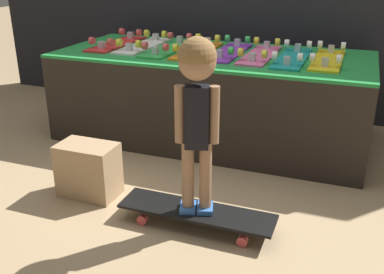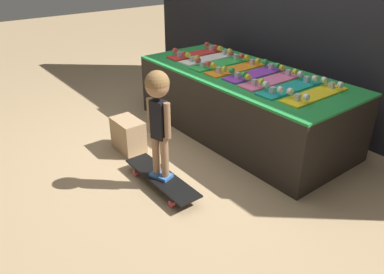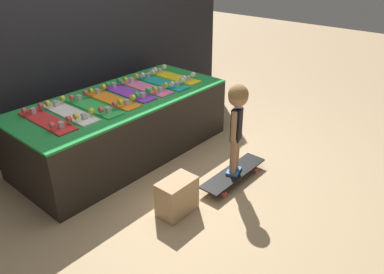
% 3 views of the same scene
% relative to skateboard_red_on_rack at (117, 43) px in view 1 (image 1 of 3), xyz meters
% --- Properties ---
extents(ground_plane, '(16.00, 16.00, 0.00)m').
position_rel_skateboard_red_on_rack_xyz_m(ground_plane, '(0.78, -0.59, -0.65)').
color(ground_plane, tan).
extents(display_rack, '(2.19, 0.97, 0.63)m').
position_rel_skateboard_red_on_rack_xyz_m(display_rack, '(0.78, -0.03, -0.33)').
color(display_rack, black).
rests_on(display_rack, ground_plane).
extents(skateboard_red_on_rack, '(0.18, 0.67, 0.09)m').
position_rel_skateboard_red_on_rack_xyz_m(skateboard_red_on_rack, '(0.00, 0.00, 0.00)').
color(skateboard_red_on_rack, red).
rests_on(skateboard_red_on_rack, display_rack).
extents(skateboard_white_on_rack, '(0.18, 0.67, 0.09)m').
position_rel_skateboard_red_on_rack_xyz_m(skateboard_white_on_rack, '(0.22, 0.00, 0.00)').
color(skateboard_white_on_rack, white).
rests_on(skateboard_white_on_rack, display_rack).
extents(skateboard_green_on_rack, '(0.18, 0.67, 0.09)m').
position_rel_skateboard_red_on_rack_xyz_m(skateboard_green_on_rack, '(0.45, -0.04, 0.00)').
color(skateboard_green_on_rack, green).
rests_on(skateboard_green_on_rack, display_rack).
extents(skateboard_orange_on_rack, '(0.18, 0.67, 0.09)m').
position_rel_skateboard_red_on_rack_xyz_m(skateboard_orange_on_rack, '(0.67, -0.03, 0.00)').
color(skateboard_orange_on_rack, orange).
rests_on(skateboard_orange_on_rack, display_rack).
extents(skateboard_purple_on_rack, '(0.18, 0.67, 0.09)m').
position_rel_skateboard_red_on_rack_xyz_m(skateboard_purple_on_rack, '(0.90, -0.01, 0.00)').
color(skateboard_purple_on_rack, purple).
rests_on(skateboard_purple_on_rack, display_rack).
extents(skateboard_pink_on_rack, '(0.18, 0.67, 0.09)m').
position_rel_skateboard_red_on_rack_xyz_m(skateboard_pink_on_rack, '(1.12, -0.03, 0.00)').
color(skateboard_pink_on_rack, pink).
rests_on(skateboard_pink_on_rack, display_rack).
extents(skateboard_teal_on_rack, '(0.18, 0.67, 0.09)m').
position_rel_skateboard_red_on_rack_xyz_m(skateboard_teal_on_rack, '(1.34, -0.05, 0.00)').
color(skateboard_teal_on_rack, teal).
rests_on(skateboard_teal_on_rack, display_rack).
extents(skateboard_yellow_on_rack, '(0.18, 0.67, 0.09)m').
position_rel_skateboard_red_on_rack_xyz_m(skateboard_yellow_on_rack, '(1.57, -0.02, 0.00)').
color(skateboard_yellow_on_rack, yellow).
rests_on(skateboard_yellow_on_rack, display_rack).
extents(skateboard_on_floor, '(0.79, 0.20, 0.09)m').
position_rel_skateboard_red_on_rack_xyz_m(skateboard_on_floor, '(1.10, -1.21, -0.58)').
color(skateboard_on_floor, black).
rests_on(skateboard_on_floor, ground_plane).
extents(child, '(0.20, 0.17, 0.86)m').
position_rel_skateboard_red_on_rack_xyz_m(child, '(1.10, -1.21, 0.04)').
color(child, '#3870C6').
rests_on(child, skateboard_on_floor).
extents(storage_box, '(0.33, 0.20, 0.31)m').
position_rel_skateboard_red_on_rack_xyz_m(storage_box, '(0.41, -1.12, -0.50)').
color(storage_box, tan).
rests_on(storage_box, ground_plane).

